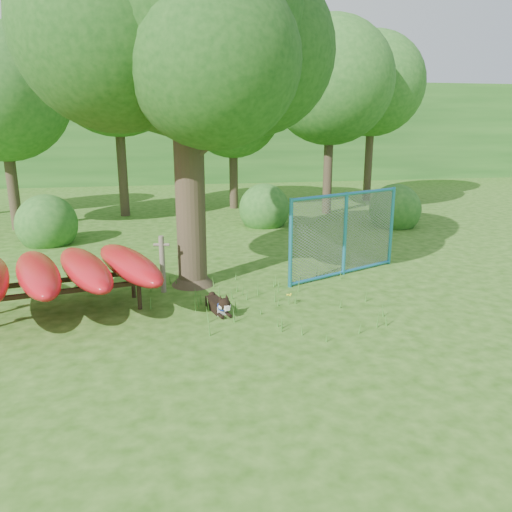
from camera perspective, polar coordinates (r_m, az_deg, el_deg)
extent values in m
plane|color=#234F0F|center=(9.03, 0.19, -8.14)|extent=(80.00, 80.00, 0.00)
cylinder|color=#342A1C|center=(10.92, -7.62, 9.48)|extent=(0.69, 0.69, 5.05)
cone|color=#342A1C|center=(11.36, -7.23, -2.02)|extent=(1.03, 1.03, 0.51)
sphere|color=#184614|center=(11.08, -8.23, 25.82)|extent=(4.85, 4.85, 4.85)
sphere|color=#184614|center=(11.65, -0.52, 22.39)|extent=(3.64, 3.64, 3.64)
sphere|color=#184614|center=(10.70, -15.88, 23.63)|extent=(3.84, 3.84, 3.84)
sphere|color=#184614|center=(9.73, -4.93, 21.42)|extent=(3.23, 3.23, 3.23)
sphere|color=#184614|center=(12.27, -11.38, 26.54)|extent=(3.44, 3.44, 3.44)
cylinder|color=#342A1C|center=(10.89, -4.47, 13.28)|extent=(1.42, 0.57, 1.08)
cylinder|color=#342A1C|center=(11.09, -10.52, 15.20)|extent=(1.08, 0.80, 1.03)
cylinder|color=#655C4B|center=(10.85, -10.64, -0.94)|extent=(0.13, 0.13, 1.24)
cylinder|color=#655C4B|center=(10.74, -10.75, 1.27)|extent=(0.34, 0.13, 0.07)
cylinder|color=black|center=(10.05, -13.18, -4.52)|extent=(0.10, 0.10, 0.52)
cylinder|color=black|center=(10.74, -13.84, -3.30)|extent=(0.10, 0.10, 0.52)
cube|color=black|center=(9.86, -21.09, -3.80)|extent=(3.09, 0.71, 0.08)
cube|color=black|center=(10.56, -21.24, -2.60)|extent=(3.09, 0.71, 0.08)
ellipsoid|color=red|center=(10.13, -23.68, -1.83)|extent=(1.65, 3.21, 0.50)
ellipsoid|color=red|center=(10.14, -18.97, -1.37)|extent=(1.74, 3.20, 0.50)
ellipsoid|color=red|center=(10.21, -14.30, -0.90)|extent=(1.83, 3.19, 0.50)
cube|color=black|center=(9.82, -4.57, -5.58)|extent=(0.38, 0.66, 0.21)
cube|color=white|center=(9.59, -3.99, -6.14)|extent=(0.22, 0.17, 0.20)
sphere|color=black|center=(9.39, -3.64, -5.50)|extent=(0.23, 0.23, 0.23)
cube|color=white|center=(9.31, -3.39, -5.91)|extent=(0.12, 0.14, 0.08)
sphere|color=white|center=(9.36, -4.00, -5.80)|extent=(0.11, 0.11, 0.11)
sphere|color=white|center=(9.41, -3.19, -5.67)|extent=(0.11, 0.11, 0.11)
cone|color=black|center=(9.36, -4.09, -4.77)|extent=(0.08, 0.10, 0.11)
cone|color=black|center=(9.40, -3.38, -4.66)|extent=(0.11, 0.12, 0.11)
cylinder|color=black|center=(9.46, -4.13, -6.78)|extent=(0.13, 0.27, 0.06)
cylinder|color=black|center=(9.52, -3.23, -6.63)|extent=(0.13, 0.27, 0.06)
sphere|color=black|center=(10.10, -5.04, -4.46)|extent=(0.14, 0.14, 0.14)
torus|color=#1838BA|center=(9.47, -3.80, -5.66)|extent=(0.23, 0.12, 0.22)
cylinder|color=teal|center=(10.92, 3.98, 1.43)|extent=(0.12, 0.12, 1.99)
cylinder|color=teal|center=(12.02, 10.13, 2.48)|extent=(0.12, 0.12, 1.99)
cylinder|color=teal|center=(13.23, 15.20, 3.32)|extent=(0.12, 0.12, 1.99)
cylinder|color=teal|center=(11.85, 10.34, 6.98)|extent=(3.06, 1.45, 0.08)
cylinder|color=teal|center=(12.25, 9.93, -1.82)|extent=(3.06, 1.45, 0.08)
plane|color=gray|center=(12.02, 10.13, 2.48)|extent=(3.02, 1.38, 3.32)
cylinder|color=#407C28|center=(10.09, 3.77, -5.01)|extent=(0.02, 0.02, 0.21)
sphere|color=yellow|center=(10.06, 3.78, -4.46)|extent=(0.04, 0.04, 0.04)
sphere|color=yellow|center=(10.08, 4.01, -4.36)|extent=(0.04, 0.04, 0.04)
sphere|color=yellow|center=(10.09, 3.59, -4.46)|extent=(0.04, 0.04, 0.04)
sphere|color=yellow|center=(10.03, 3.92, -4.51)|extent=(0.04, 0.04, 0.04)
sphere|color=yellow|center=(10.04, 3.68, -4.44)|extent=(0.04, 0.04, 0.04)
cylinder|color=#342A1C|center=(18.86, -26.27, 9.03)|extent=(0.36, 0.36, 4.20)
sphere|color=#245D1E|center=(18.83, -27.13, 16.29)|extent=(4.40, 4.40, 4.40)
cylinder|color=#342A1C|center=(20.22, -15.18, 11.82)|extent=(0.36, 0.36, 5.25)
sphere|color=#245D1E|center=(20.31, -15.79, 20.29)|extent=(5.20, 5.20, 5.20)
cylinder|color=#342A1C|center=(21.44, -2.59, 10.59)|extent=(0.36, 0.36, 3.85)
sphere|color=#245D1E|center=(21.39, -2.66, 16.47)|extent=(4.00, 4.00, 4.00)
cylinder|color=#342A1C|center=(20.29, 8.28, 11.49)|extent=(0.36, 0.36, 4.76)
sphere|color=#245D1E|center=(20.32, 8.58, 19.17)|extent=(4.80, 4.80, 4.80)
cylinder|color=#342A1C|center=(24.17, 12.81, 11.98)|extent=(0.36, 0.36, 4.90)
sphere|color=#245D1E|center=(24.20, 13.21, 18.60)|extent=(4.60, 4.60, 4.60)
sphere|color=#245D1E|center=(16.40, -22.58, 1.30)|extent=(1.80, 1.80, 1.80)
sphere|color=#245D1E|center=(18.41, 15.47, 3.29)|extent=(1.80, 1.80, 1.80)
sphere|color=#245D1E|center=(17.88, 0.94, 3.50)|extent=(1.80, 1.80, 1.80)
cube|color=#245D1E|center=(36.19, -8.61, 13.90)|extent=(80.00, 12.00, 6.00)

